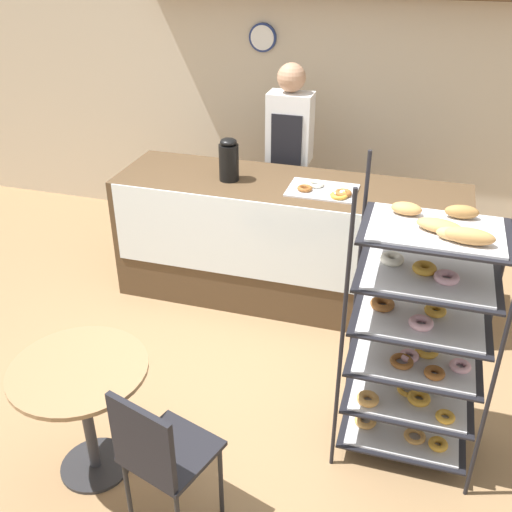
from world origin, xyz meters
name	(u,v)px	position (x,y,z in m)	size (l,w,h in m)	color
ground_plane	(235,404)	(0.00, 0.00, 0.00)	(14.00, 14.00, 0.00)	olive
back_wall	(326,89)	(0.00, 2.63, 1.37)	(10.00, 0.30, 2.70)	beige
display_counter	(288,242)	(0.00, 1.33, 0.49)	(2.64, 0.76, 0.98)	#4C3823
pastry_rack	(419,334)	(1.04, -0.04, 0.81)	(0.75, 0.52, 1.69)	black
person_worker	(289,156)	(-0.16, 1.96, 0.96)	(0.36, 0.23, 1.72)	#282833
cafe_table	(83,394)	(-0.59, -0.69, 0.54)	(0.71, 0.71, 0.72)	#262628
cafe_chair	(159,452)	(-0.04, -0.95, 0.56)	(0.48, 0.48, 0.90)	black
coffee_carafe	(229,160)	(-0.45, 1.28, 1.14)	(0.15, 0.15, 0.32)	black
donut_tray_counter	(327,190)	(0.30, 1.25, 1.00)	(0.50, 0.35, 0.05)	silver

